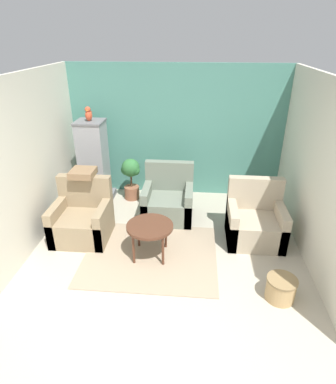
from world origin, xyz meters
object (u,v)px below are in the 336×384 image
Objects in this scene: armchair_middle at (168,201)px; parrot at (89,114)px; armchair_right at (255,222)px; birdcage at (94,164)px; coffee_table at (150,228)px; potted_plant at (131,175)px; wicker_basket at (281,288)px; armchair_left at (83,220)px.

armchair_middle is 2.00m from parrot.
parrot is (-2.76, 1.06, 1.33)m from armchair_right.
birdcage is (-1.40, 0.51, 0.43)m from armchair_middle.
coffee_table is 1.82m from potted_plant.
coffee_table is 1.81m from wicker_basket.
birdcage is at bearing 96.73° from armchair_left.
coffee_table is at bearing -70.79° from potted_plant.
coffee_table is at bearing -97.95° from armchair_middle.
birdcage is 4.22× the size of wicker_basket.
birdcage is at bearing 159.89° from armchair_middle.
parrot is at bearing 96.72° from armchair_left.
armchair_left is at bearing -176.27° from armchair_right.
parrot reaches higher than potted_plant.
armchair_left is 1.00× the size of armchair_middle.
parrot is at bearing 127.58° from coffee_table.
birdcage is 1.90× the size of potted_plant.
potted_plant is (-0.60, 1.72, 0.03)m from coffee_table.
armchair_middle reaches higher than coffee_table.
armchair_left is (-1.10, 0.38, -0.16)m from coffee_table.
potted_plant is at bearing 151.13° from armchair_right.
armchair_left is 1.82m from parrot.
armchair_left is 1.44m from armchair_middle.
armchair_left reaches higher than coffee_table.
armchair_right is 1.47m from armchair_middle.
armchair_left is 0.61× the size of birdcage.
parrot reaches higher than armchair_right.
armchair_left is 2.95m from wicker_basket.
birdcage is at bearing -90.00° from parrot.
potted_plant is at bearing 69.58° from armchair_left.
coffee_table is 1.12m from armchair_middle.
armchair_right and armchair_middle have the same top height.
coffee_table is 0.81× the size of potted_plant.
armchair_right is 3.67× the size of parrot.
armchair_left reaches higher than wicker_basket.
armchair_middle is (-1.36, 0.55, 0.00)m from armchair_right.
armchair_left is at bearing 160.75° from coffee_table.
armchair_right is at bearing 20.04° from coffee_table.
parrot is 3.97m from wicker_basket.
birdcage is 0.90m from parrot.
armchair_right is at bearing -28.87° from potted_plant.
wicker_basket is (2.89, -2.30, -0.57)m from birdcage.
armchair_right reaches higher than potted_plant.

